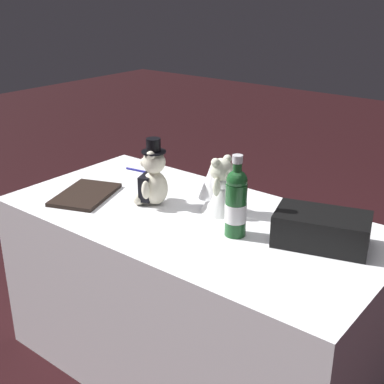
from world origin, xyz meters
name	(u,v)px	position (x,y,z in m)	size (l,w,h in m)	color
ground_plane	(192,365)	(0.00, 0.00, 0.00)	(12.00, 12.00, 0.00)	black
reception_table	(192,295)	(0.00, 0.00, 0.36)	(1.52, 0.76, 0.72)	white
teddy_bear_groom	(152,179)	(-0.20, 0.00, 0.83)	(0.15, 0.15, 0.28)	silver
teddy_bear_bride	(219,187)	(0.05, 0.11, 0.82)	(0.21, 0.16, 0.23)	white
champagne_bottle	(236,202)	(0.22, -0.03, 0.85)	(0.08, 0.08, 0.30)	#1B4F24
signing_pen	(138,170)	(-0.52, 0.24, 0.73)	(0.13, 0.03, 0.01)	navy
gift_case_black	(322,229)	(0.49, 0.09, 0.78)	(0.36, 0.27, 0.11)	black
guestbook	(85,195)	(-0.48, -0.13, 0.73)	(0.20, 0.30, 0.02)	black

